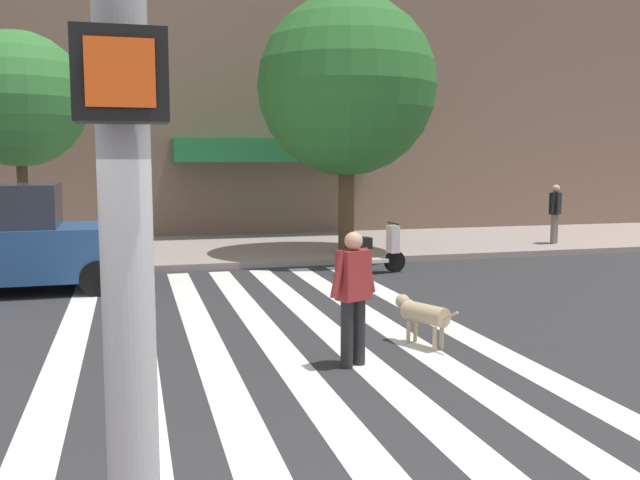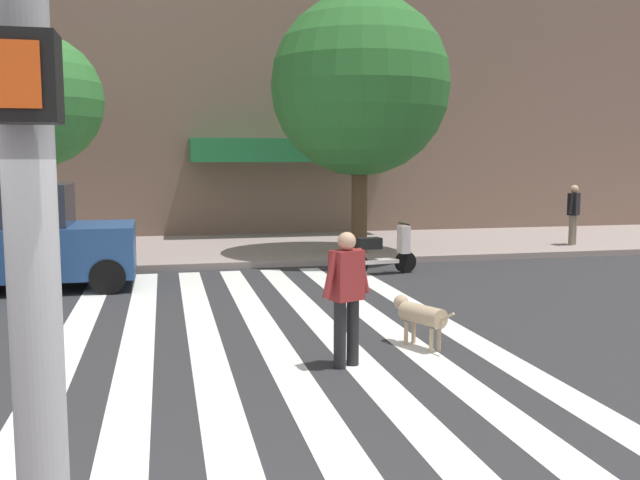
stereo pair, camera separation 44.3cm
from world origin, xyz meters
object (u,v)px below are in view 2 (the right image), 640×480
Objects in this scene: street_tree_middle at (360,86)px; pedestrian_dog_walker at (347,291)px; parked_scooter at (382,252)px; parked_car_behind_first at (6,239)px; street_tree_nearest at (36,101)px; dog_on_leash at (420,314)px; pedestrian_bystander at (573,211)px.

pedestrian_dog_walker is at bearing -106.88° from street_tree_middle.
parked_car_behind_first is at bearing -178.92° from parked_scooter.
street_tree_nearest is (0.10, 3.36, 2.86)m from parked_car_behind_first.
street_tree_nearest is 11.37m from dog_on_leash.
parked_scooter reaches higher than dog_on_leash.
street_tree_middle is at bearing -177.69° from pedestrian_bystander.
street_tree_middle is 6.94m from pedestrian_bystander.
street_tree_nearest is 0.83× the size of street_tree_middle.
dog_on_leash is (-1.31, -5.74, -0.03)m from parked_scooter.
street_tree_middle is 3.87× the size of pedestrian_bystander.
pedestrian_dog_walker is (5.06, -6.23, -0.05)m from parked_car_behind_first.
parked_car_behind_first is 7.56m from parked_scooter.
street_tree_nearest is at bearing 88.24° from parked_car_behind_first.
pedestrian_dog_walker is at bearing -62.67° from street_tree_nearest.
dog_on_leash is (6.23, -5.60, -0.53)m from parked_car_behind_first.
pedestrian_bystander reaches higher than pedestrian_dog_walker.
street_tree_nearest reaches higher than parked_car_behind_first.
street_tree_middle is at bearing 85.73° from parked_scooter.
street_tree_nearest reaches higher than pedestrian_dog_walker.
street_tree_nearest reaches higher than dog_on_leash.
parked_car_behind_first reaches higher than dog_on_leash.
parked_car_behind_first is 0.89× the size of street_tree_nearest.
pedestrian_dog_walker reaches higher than dog_on_leash.
street_tree_nearest reaches higher than parked_scooter.
street_tree_middle is 6.20× the size of dog_on_leash.
dog_on_leash is (-1.49, -8.16, -3.83)m from street_tree_middle.
parked_car_behind_first is 4.55× the size of dog_on_leash.
pedestrian_dog_walker is (-2.49, -6.37, 0.45)m from parked_scooter.
street_tree_nearest is at bearing 177.74° from pedestrian_bystander.
street_tree_middle reaches higher than pedestrian_dog_walker.
street_tree_middle reaches higher than parked_car_behind_first.
parked_scooter is 1.60× the size of dog_on_leash.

